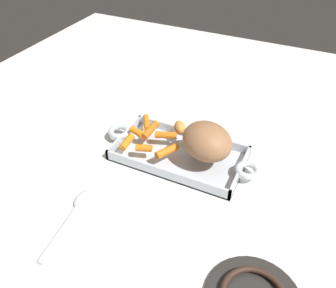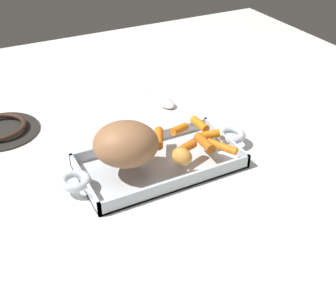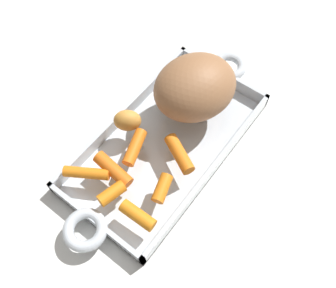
{
  "view_description": "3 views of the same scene",
  "coord_description": "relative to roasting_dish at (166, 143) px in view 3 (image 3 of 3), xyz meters",
  "views": [
    {
      "loc": [
        0.28,
        -0.67,
        0.64
      ],
      "look_at": [
        -0.02,
        -0.03,
        0.06
      ],
      "focal_mm": 36.58,
      "sensor_mm": 36.0,
      "label": 1
    },
    {
      "loc": [
        0.35,
        0.72,
        0.59
      ],
      "look_at": [
        -0.02,
        -0.0,
        0.05
      ],
      "focal_mm": 46.73,
      "sensor_mm": 36.0,
      "label": 2
    },
    {
      "loc": [
        -0.24,
        -0.19,
        0.56
      ],
      "look_at": [
        -0.02,
        -0.02,
        0.05
      ],
      "focal_mm": 38.86,
      "sensor_mm": 36.0,
      "label": 3
    }
  ],
  "objects": [
    {
      "name": "ground_plane",
      "position": [
        0.0,
        0.0,
        -0.01
      ],
      "size": [
        1.84,
        1.84,
        0.0
      ],
      "primitive_type": "plane",
      "color": "white"
    },
    {
      "name": "roasting_dish",
      "position": [
        0.0,
        0.0,
        0.0
      ],
      "size": [
        0.46,
        0.19,
        0.04
      ],
      "color": "silver",
      "rests_on": "ground_plane"
    },
    {
      "name": "pork_roast",
      "position": [
        0.08,
        -0.0,
        0.07
      ],
      "size": [
        0.18,
        0.16,
        0.1
      ],
      "primitive_type": "ellipsoid",
      "rotation": [
        0.0,
        0.0,
        2.73
      ],
      "color": "#9C6A45",
      "rests_on": "roasting_dish"
    },
    {
      "name": "baby_carrot_southeast",
      "position": [
        -0.05,
        0.02,
        0.04
      ],
      "size": [
        0.07,
        0.04,
        0.02
      ],
      "primitive_type": "cylinder",
      "rotation": [
        1.61,
        0.0,
        5.03
      ],
      "color": "orange",
      "rests_on": "roasting_dish"
    },
    {
      "name": "baby_carrot_northeast",
      "position": [
        -0.02,
        -0.04,
        0.04
      ],
      "size": [
        0.05,
        0.07,
        0.02
      ],
      "primitive_type": "cylinder",
      "rotation": [
        1.55,
        0.0,
        5.81
      ],
      "color": "orange",
      "rests_on": "roasting_dish"
    },
    {
      "name": "baby_carrot_center_right",
      "position": [
        -0.08,
        -0.06,
        0.04
      ],
      "size": [
        0.05,
        0.03,
        0.02
      ],
      "primitive_type": "cylinder",
      "rotation": [
        1.63,
        0.0,
        5.0
      ],
      "color": "orange",
      "rests_on": "roasting_dish"
    },
    {
      "name": "baby_carrot_center_left",
      "position": [
        -0.13,
        -0.0,
        0.04
      ],
      "size": [
        0.05,
        0.03,
        0.02
      ],
      "primitive_type": "cylinder",
      "rotation": [
        1.62,
        0.0,
        1.35
      ],
      "color": "orange",
      "rests_on": "roasting_dish"
    },
    {
      "name": "baby_carrot_northwest",
      "position": [
        -0.14,
        -0.05,
        0.04
      ],
      "size": [
        0.02,
        0.06,
        0.02
      ],
      "primitive_type": "cylinder",
      "rotation": [
        1.54,
        0.0,
        3.18
      ],
      "color": "orange",
      "rests_on": "roasting_dish"
    },
    {
      "name": "baby_carrot_long",
      "position": [
        -0.1,
        0.02,
        0.04
      ],
      "size": [
        0.03,
        0.07,
        0.03
      ],
      "primitive_type": "cylinder",
      "rotation": [
        1.48,
        0.0,
        3.06
      ],
      "color": "orange",
      "rests_on": "roasting_dish"
    },
    {
      "name": "baby_carrot_short",
      "position": [
        -0.13,
        0.05,
        0.04
      ],
      "size": [
        0.05,
        0.07,
        0.02
      ],
      "primitive_type": "cylinder",
      "rotation": [
        1.61,
        0.0,
        3.68
      ],
      "color": "orange",
      "rests_on": "roasting_dish"
    },
    {
      "name": "potato_near_roast",
      "position": [
        -0.02,
        0.06,
        0.05
      ],
      "size": [
        0.05,
        0.06,
        0.04
      ],
      "primitive_type": "ellipsoid",
      "rotation": [
        0.0,
        0.0,
        5.36
      ],
      "color": "gold",
      "rests_on": "roasting_dish"
    }
  ]
}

